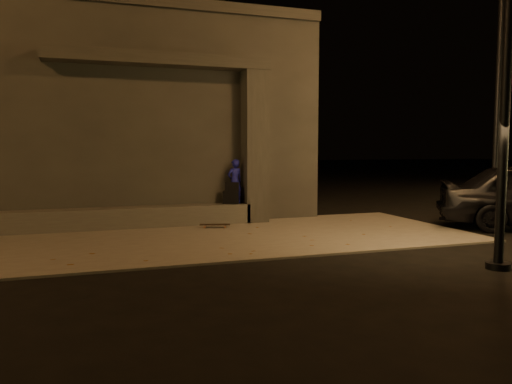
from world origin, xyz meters
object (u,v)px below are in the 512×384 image
object	(u,v)px
column	(255,147)
skateboarder	(235,181)
skateboard	(215,225)
backpack	(231,196)

from	to	relation	value
column	skateboarder	bearing A→B (deg)	180.00
column	skateboard	xyz separation A→B (m)	(-1.16, -0.65, -1.74)
backpack	skateboard	size ratio (longest dim) A/B	0.74
column	skateboarder	world-z (taller)	column
column	backpack	world-z (taller)	column
skateboarder	skateboard	xyz separation A→B (m)	(-0.66, -0.65, -0.92)
backpack	skateboard	bearing A→B (deg)	-106.52
skateboard	backpack	bearing A→B (deg)	65.52
skateboarder	backpack	xyz separation A→B (m)	(-0.10, 0.00, -0.35)
backpack	skateboard	distance (m)	1.03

